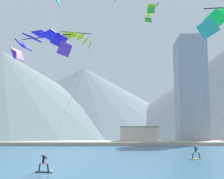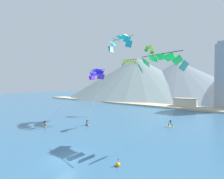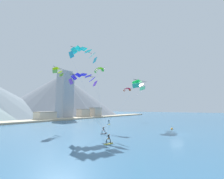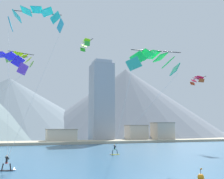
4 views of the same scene
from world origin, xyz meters
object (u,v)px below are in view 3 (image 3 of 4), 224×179
at_px(parafoil_kite_near_lead, 83,78).
at_px(parafoil_kite_near_trail, 84,53).
at_px(kitesurfer_near_trail, 104,132).
at_px(kitesurfer_mid_center, 108,123).
at_px(parafoil_kite_distant_high_outer, 127,89).
at_px(parafoil_kite_mid_center, 138,84).
at_px(race_marker_buoy, 172,129).
at_px(parafoil_kite_distant_mid_solo, 58,71).
at_px(parafoil_kite_distant_low_drift, 99,69).
at_px(kitesurfer_near_lead, 110,141).

distance_m(parafoil_kite_near_lead, parafoil_kite_near_trail, 10.88).
bearing_deg(kitesurfer_near_trail, kitesurfer_mid_center, 35.51).
height_order(parafoil_kite_near_trail, parafoil_kite_distant_high_outer, parafoil_kite_near_trail).
distance_m(kitesurfer_mid_center, parafoil_kite_near_lead, 22.10).
bearing_deg(parafoil_kite_mid_center, race_marker_buoy, -97.63).
bearing_deg(parafoil_kite_near_lead, parafoil_kite_distant_high_outer, 16.10).
xyz_separation_m(kitesurfer_mid_center, parafoil_kite_near_lead, (-17.44, -5.98, 12.18)).
xyz_separation_m(parafoil_kite_near_trail, parafoil_kite_distant_mid_solo, (-2.26, 9.12, -4.29)).
distance_m(parafoil_kite_near_trail, parafoil_kite_mid_center, 19.66).
height_order(parafoil_kite_mid_center, race_marker_buoy, parafoil_kite_mid_center).
xyz_separation_m(kitesurfer_near_trail, kitesurfer_mid_center, (15.50, 11.06, 0.09)).
distance_m(kitesurfer_mid_center, race_marker_buoy, 21.05).
relative_size(parafoil_kite_mid_center, parafoil_kite_distant_low_drift, 3.34).
bearing_deg(kitesurfer_mid_center, race_marker_buoy, -88.75).
bearing_deg(parafoil_kite_mid_center, parafoil_kite_distant_mid_solo, 132.62).
bearing_deg(parafoil_kite_near_trail, race_marker_buoy, -55.48).
bearing_deg(kitesurfer_mid_center, kitesurfer_near_trail, -144.49).
relative_size(kitesurfer_near_lead, kitesurfer_mid_center, 1.01).
xyz_separation_m(parafoil_kite_distant_high_outer, race_marker_buoy, (-21.26, -26.36, -14.88)).
bearing_deg(kitesurfer_mid_center, kitesurfer_near_lead, -141.48).
bearing_deg(race_marker_buoy, parafoil_kite_near_lead, 139.94).
xyz_separation_m(kitesurfer_mid_center, parafoil_kite_distant_high_outer, (21.71, 5.32, 14.50)).
height_order(kitesurfer_near_lead, parafoil_kite_near_trail, parafoil_kite_near_trail).
bearing_deg(race_marker_buoy, kitesurfer_near_lead, 171.82).
xyz_separation_m(parafoil_kite_mid_center, parafoil_kite_distant_low_drift, (-6.80, 10.96, 5.20)).
distance_m(parafoil_kite_distant_mid_solo, race_marker_buoy, 37.26).
bearing_deg(kitesurfer_near_lead, kitesurfer_mid_center, 38.52).
distance_m(parafoil_kite_near_trail, parafoil_kite_distant_mid_solo, 10.33).
bearing_deg(kitesurfer_near_lead, parafoil_kite_distant_high_outer, 27.67).
bearing_deg(parafoil_kite_near_lead, parafoil_kite_mid_center, -14.12).
bearing_deg(kitesurfer_near_trail, kitesurfer_near_lead, -135.46).
distance_m(kitesurfer_mid_center, parafoil_kite_near_trail, 24.82).
bearing_deg(parafoil_kite_near_lead, kitesurfer_mid_center, 18.92).
bearing_deg(parafoil_kite_distant_high_outer, parafoil_kite_distant_mid_solo, 175.90).
relative_size(parafoil_kite_mid_center, parafoil_kite_distant_high_outer, 2.92).
xyz_separation_m(kitesurfer_mid_center, parafoil_kite_distant_low_drift, (-4.97, 0.13, 18.05)).
bearing_deg(kitesurfer_near_trail, parafoil_kite_distant_low_drift, 46.73).
bearing_deg(kitesurfer_near_trail, race_marker_buoy, -32.00).
distance_m(kitesurfer_near_trail, kitesurfer_mid_center, 19.05).
relative_size(parafoil_kite_distant_high_outer, parafoil_kite_distant_low_drift, 1.14).
bearing_deg(race_marker_buoy, parafoil_kite_distant_mid_solo, 118.79).
bearing_deg(race_marker_buoy, parafoil_kite_distant_low_drift, 104.39).
xyz_separation_m(kitesurfer_mid_center, parafoil_kite_near_trail, (-13.23, -1.13, 20.96)).
xyz_separation_m(parafoil_kite_near_lead, parafoil_kite_distant_mid_solo, (1.95, 13.97, 4.49)).
bearing_deg(parafoil_kite_mid_center, kitesurfer_mid_center, 99.58).
xyz_separation_m(parafoil_kite_mid_center, race_marker_buoy, (-1.37, -10.21, -13.23)).
bearing_deg(race_marker_buoy, parafoil_kite_near_trail, 124.52).
bearing_deg(parafoil_kite_distant_low_drift, parafoil_kite_near_lead, -153.92).
bearing_deg(kitesurfer_near_trail, parafoil_kite_distant_mid_solo, 89.97).
relative_size(kitesurfer_near_trail, kitesurfer_mid_center, 1.01).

